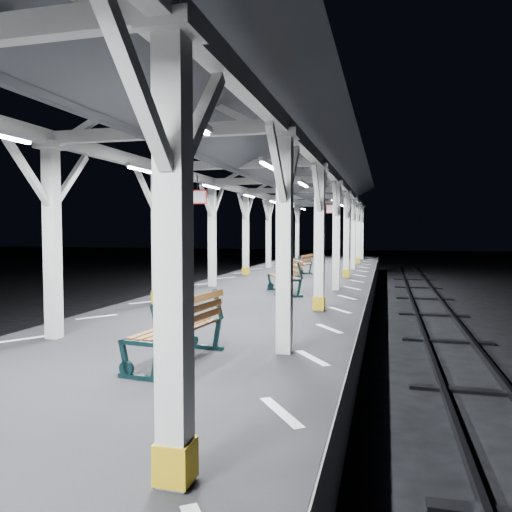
% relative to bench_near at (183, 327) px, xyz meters
% --- Properties ---
extents(ground, '(120.00, 120.00, 0.00)m').
position_rel_bench_near_xyz_m(ground, '(-0.76, 2.94, -1.51)').
color(ground, black).
rests_on(ground, ground).
extents(platform, '(6.00, 50.00, 1.00)m').
position_rel_bench_near_xyz_m(platform, '(-0.76, 2.94, -1.01)').
color(platform, black).
rests_on(platform, ground).
extents(hazard_stripes_left, '(1.00, 48.00, 0.01)m').
position_rel_bench_near_xyz_m(hazard_stripes_left, '(-3.21, 2.94, -0.51)').
color(hazard_stripes_left, silver).
rests_on(hazard_stripes_left, platform).
extents(hazard_stripes_right, '(1.00, 48.00, 0.01)m').
position_rel_bench_near_xyz_m(hazard_stripes_right, '(1.69, 2.94, -0.51)').
color(hazard_stripes_right, silver).
rests_on(hazard_stripes_right, platform).
extents(track_right, '(2.20, 60.00, 0.16)m').
position_rel_bench_near_xyz_m(track_right, '(4.24, 2.94, -1.43)').
color(track_right, '#2D2D33').
rests_on(track_right, ground).
extents(canopy, '(5.40, 49.00, 4.65)m').
position_rel_bench_near_xyz_m(canopy, '(-0.76, 2.93, 3.04)').
color(canopy, silver).
rests_on(canopy, platform).
extents(bench_near, '(0.85, 1.84, 0.96)m').
position_rel_bench_near_xyz_m(bench_near, '(0.00, 0.00, 0.00)').
color(bench_near, black).
rests_on(bench_near, platform).
extents(bench_mid, '(1.35, 1.91, 0.98)m').
position_rel_bench_near_xyz_m(bench_mid, '(-0.04, 7.77, 0.01)').
color(bench_mid, black).
rests_on(bench_mid, platform).
extents(bench_far, '(0.80, 1.64, 0.85)m').
position_rel_bench_near_xyz_m(bench_far, '(-0.53, 13.43, -0.06)').
color(bench_far, black).
rests_on(bench_far, platform).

